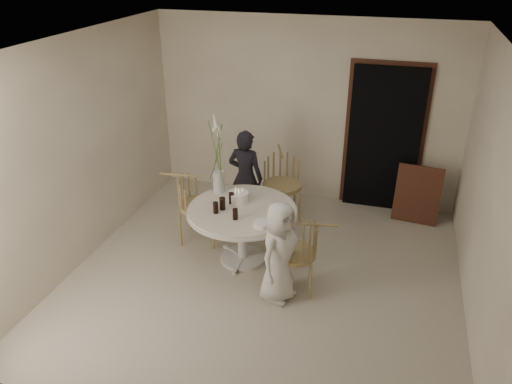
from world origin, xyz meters
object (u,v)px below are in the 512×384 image
(birthday_cake, at_px, (238,197))
(flower_vase, at_px, (218,165))
(chair_left, at_px, (190,197))
(chair_right, at_px, (305,247))
(boy, at_px, (279,252))
(table, at_px, (242,216))
(girl, at_px, (246,177))
(chair_far, at_px, (281,175))

(birthday_cake, xyz_separation_m, flower_vase, (-0.32, 0.19, 0.31))
(chair_left, bearing_deg, chair_right, -117.86)
(chair_left, bearing_deg, boy, -128.19)
(table, height_order, boy, boy)
(chair_right, xyz_separation_m, girl, (-1.10, 1.31, 0.12))
(chair_far, distance_m, chair_right, 1.79)
(girl, relative_size, flower_vase, 1.31)
(table, xyz_separation_m, boy, (0.61, -0.59, -0.03))
(table, bearing_deg, chair_left, 159.73)
(boy, bearing_deg, table, 64.94)
(boy, xyz_separation_m, birthday_cake, (-0.70, 0.75, 0.20))
(girl, height_order, flower_vase, flower_vase)
(birthday_cake, bearing_deg, flower_vase, 149.42)
(boy, relative_size, flower_vase, 1.14)
(girl, xyz_separation_m, boy, (0.86, -1.54, -0.09))
(chair_far, xyz_separation_m, chair_left, (-0.98, -0.99, -0.01))
(chair_right, bearing_deg, table, -123.47)
(chair_right, xyz_separation_m, chair_left, (-1.65, 0.66, 0.05))
(chair_left, relative_size, boy, 0.80)
(chair_far, bearing_deg, boy, -97.65)
(table, xyz_separation_m, chair_right, (0.84, -0.36, -0.05))
(girl, bearing_deg, boy, 124.78)
(chair_far, relative_size, birthday_cake, 3.80)
(boy, relative_size, birthday_cake, 4.71)
(chair_far, height_order, boy, boy)
(chair_right, bearing_deg, chair_far, -168.00)
(chair_right, bearing_deg, birthday_cake, -129.23)
(chair_far, xyz_separation_m, boy, (0.44, -1.89, -0.03))
(boy, bearing_deg, chair_far, 32.39)
(table, xyz_separation_m, flower_vase, (-0.42, 0.35, 0.48))
(chair_left, distance_m, girl, 0.86)
(table, bearing_deg, birthday_cake, 121.57)
(girl, height_order, boy, girl)
(chair_far, xyz_separation_m, flower_vase, (-0.59, -0.94, 0.48))
(table, distance_m, chair_right, 0.92)
(girl, bearing_deg, flower_vase, 79.84)
(chair_far, relative_size, boy, 0.81)
(chair_far, distance_m, boy, 1.94)
(table, height_order, flower_vase, flower_vase)
(chair_right, height_order, birthday_cake, birthday_cake)
(girl, bearing_deg, table, 110.65)
(chair_far, bearing_deg, flower_vase, -142.73)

